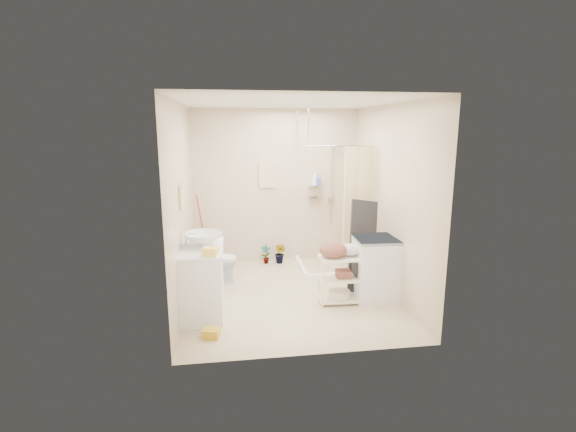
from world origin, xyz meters
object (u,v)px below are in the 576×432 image
(vanity, at_px, (202,280))
(laundry_rack, at_px, (340,275))
(washing_machine, at_px, (375,267))
(toilet, at_px, (214,261))

(vanity, relative_size, laundry_rack, 1.28)
(vanity, relative_size, washing_machine, 1.15)
(vanity, height_order, laundry_rack, vanity)
(toilet, height_order, laundry_rack, laundry_rack)
(toilet, relative_size, laundry_rack, 0.91)
(vanity, distance_m, laundry_rack, 1.78)
(vanity, xyz_separation_m, washing_machine, (2.30, 0.17, -0.01))
(toilet, distance_m, laundry_rack, 1.92)
(washing_machine, xyz_separation_m, laundry_rack, (-0.52, -0.11, -0.04))
(toilet, relative_size, washing_machine, 0.82)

